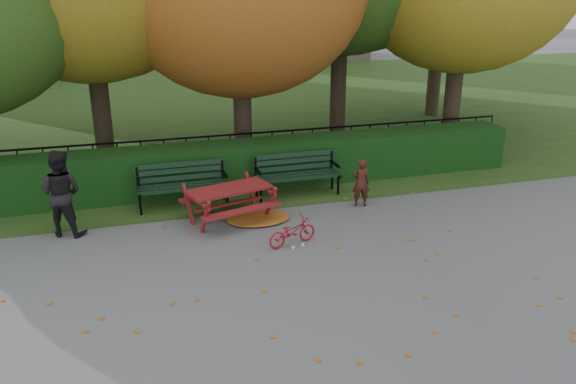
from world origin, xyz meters
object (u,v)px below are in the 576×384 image
object	(u,v)px
bench_right	(296,171)
bicycle	(292,232)
bench_left	(182,181)
adult	(61,193)
picnic_table	(229,195)
child	(361,183)

from	to	relation	value
bench_right	bicycle	size ratio (longest dim) A/B	1.96
bench_left	bench_right	size ratio (longest dim) A/B	1.00
adult	bicycle	xyz separation A→B (m)	(3.76, -1.59, -0.54)
bench_right	bicycle	distance (m)	2.54
bench_right	picnic_table	distance (m)	1.95
child	adult	bearing A→B (deg)	9.76
bench_left	picnic_table	bearing A→B (deg)	-53.98
picnic_table	adult	xyz separation A→B (m)	(-2.94, 0.24, 0.27)
bench_right	child	bearing A→B (deg)	-44.38
picnic_table	adult	world-z (taller)	adult
child	bicycle	bearing A→B (deg)	48.32
child	bench_left	bearing A→B (deg)	-4.51
picnic_table	bicycle	distance (m)	1.60
picnic_table	bicycle	bearing A→B (deg)	-74.33
bench_right	adult	size ratio (longest dim) A/B	1.15
picnic_table	child	bearing A→B (deg)	-15.36
bicycle	adult	bearing A→B (deg)	51.32
adult	child	bearing A→B (deg)	-159.09
bench_left	child	distance (m)	3.59
bicycle	bench_right	bearing A→B (deg)	-34.78
bench_right	bicycle	world-z (taller)	bench_right
bench_right	child	distance (m)	1.46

